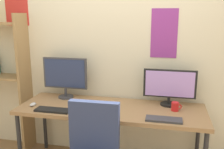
# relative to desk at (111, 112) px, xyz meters

# --- Properties ---
(wall_back) EXTENTS (4.38, 0.11, 2.60)m
(wall_back) POSITION_rel_desk_xyz_m (-0.00, 0.42, 0.61)
(wall_back) COLOR beige
(wall_back) RESTS_ON ground_plane
(desk) EXTENTS (1.98, 0.68, 0.74)m
(desk) POSITION_rel_desk_xyz_m (0.00, 0.00, 0.00)
(desk) COLOR #936D47
(desk) RESTS_ON ground_plane
(monitor_left) EXTENTS (0.53, 0.18, 0.48)m
(monitor_left) POSITION_rel_desk_xyz_m (-0.60, 0.21, 0.33)
(monitor_left) COLOR #38383D
(monitor_left) RESTS_ON desk
(monitor_right) EXTENTS (0.56, 0.18, 0.40)m
(monitor_right) POSITION_rel_desk_xyz_m (0.60, 0.21, 0.27)
(monitor_right) COLOR black
(monitor_right) RESTS_ON desk
(keyboard_left) EXTENTS (0.37, 0.13, 0.02)m
(keyboard_left) POSITION_rel_desk_xyz_m (-0.56, -0.23, 0.06)
(keyboard_left) COLOR black
(keyboard_left) RESTS_ON desk
(keyboard_right) EXTENTS (0.34, 0.13, 0.02)m
(keyboard_right) POSITION_rel_desk_xyz_m (0.56, -0.23, 0.06)
(keyboard_right) COLOR #38383D
(keyboard_right) RESTS_ON desk
(computer_mouse) EXTENTS (0.06, 0.10, 0.03)m
(computer_mouse) POSITION_rel_desk_xyz_m (-0.84, -0.13, 0.07)
(computer_mouse) COLOR silver
(computer_mouse) RESTS_ON desk
(coffee_mug) EXTENTS (0.11, 0.08, 0.09)m
(coffee_mug) POSITION_rel_desk_xyz_m (0.67, 0.05, 0.10)
(coffee_mug) COLOR red
(coffee_mug) RESTS_ON desk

